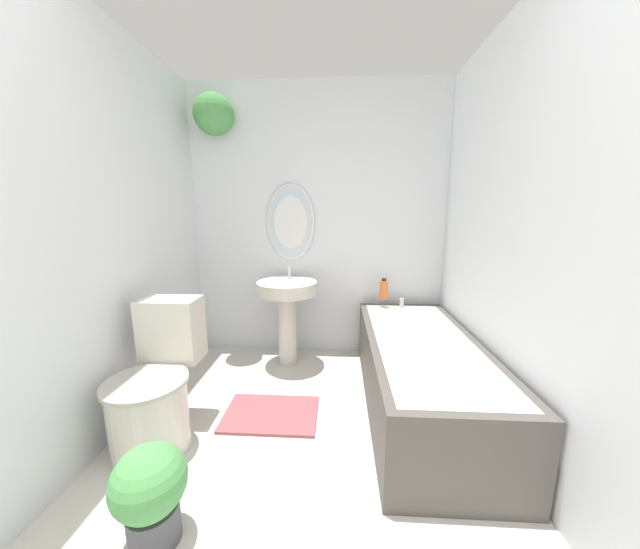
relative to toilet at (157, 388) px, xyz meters
name	(u,v)px	position (x,y,z in m)	size (l,w,h in m)	color
wall_back	(308,214)	(0.75, 1.30, 0.96)	(2.36, 0.33, 2.40)	silver
wall_left	(79,234)	(-0.31, -0.03, 0.87)	(0.06, 2.74, 2.40)	silver
wall_right	(542,236)	(1.99, -0.03, 0.87)	(0.06, 2.74, 2.40)	silver
toilet	(157,388)	(0.00, 0.00, 0.00)	(0.43, 0.63, 0.79)	beige
pedestal_sink	(287,303)	(0.60, 0.99, 0.22)	(0.51, 0.51, 0.84)	beige
bathtub	(420,372)	(1.59, 0.41, -0.07)	(0.71, 1.65, 0.57)	#4C4742
shampoo_bottle	(384,289)	(1.43, 1.13, 0.32)	(0.07, 0.07, 0.18)	#DB6633
potted_plant	(150,491)	(0.30, -0.58, -0.09)	(0.29, 0.29, 0.42)	#47474C
bath_mat	(271,414)	(0.60, 0.25, -0.32)	(0.60, 0.41, 0.02)	#934C51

